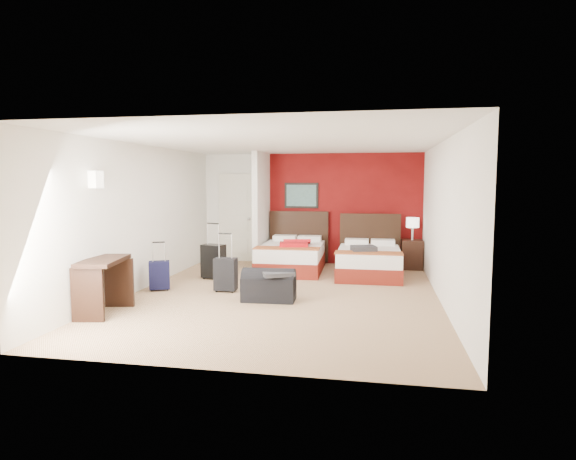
% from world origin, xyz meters
% --- Properties ---
extents(ground, '(6.50, 6.50, 0.00)m').
position_xyz_m(ground, '(0.00, 0.00, 0.00)').
color(ground, tan).
rests_on(ground, ground).
extents(room_walls, '(5.02, 6.52, 2.50)m').
position_xyz_m(room_walls, '(-1.40, 1.42, 1.26)').
color(room_walls, white).
rests_on(room_walls, ground).
extents(red_accent_panel, '(3.50, 0.04, 2.50)m').
position_xyz_m(red_accent_panel, '(0.75, 3.23, 1.25)').
color(red_accent_panel, maroon).
rests_on(red_accent_panel, ground).
extents(partition_wall, '(0.12, 1.20, 2.50)m').
position_xyz_m(partition_wall, '(-1.00, 2.61, 1.25)').
color(partition_wall, silver).
rests_on(partition_wall, ground).
extents(entry_door, '(0.82, 0.06, 2.05)m').
position_xyz_m(entry_door, '(-1.75, 3.20, 1.02)').
color(entry_door, silver).
rests_on(entry_door, ground).
extents(bed_left, '(1.33, 1.86, 0.55)m').
position_xyz_m(bed_left, '(-0.24, 2.13, 0.27)').
color(bed_left, silver).
rests_on(bed_left, ground).
extents(bed_right, '(1.26, 1.78, 0.53)m').
position_xyz_m(bed_right, '(1.36, 1.89, 0.26)').
color(bed_right, white).
rests_on(bed_right, ground).
extents(red_suitcase_open, '(0.69, 0.87, 0.10)m').
position_xyz_m(red_suitcase_open, '(-0.14, 2.03, 0.60)').
color(red_suitcase_open, red).
rests_on(red_suitcase_open, bed_left).
extents(jacket_bundle, '(0.53, 0.47, 0.11)m').
position_xyz_m(jacket_bundle, '(1.26, 1.59, 0.58)').
color(jacket_bundle, '#393A3E').
rests_on(jacket_bundle, bed_right).
extents(nightstand, '(0.45, 0.45, 0.62)m').
position_xyz_m(nightstand, '(2.25, 2.84, 0.31)').
color(nightstand, black).
rests_on(nightstand, ground).
extents(table_lamp, '(0.36, 0.36, 0.48)m').
position_xyz_m(table_lamp, '(2.25, 2.84, 0.86)').
color(table_lamp, white).
rests_on(table_lamp, nightstand).
extents(suitcase_black, '(0.48, 0.36, 0.64)m').
position_xyz_m(suitcase_black, '(-1.57, 1.04, 0.32)').
color(suitcase_black, black).
rests_on(suitcase_black, ground).
extents(suitcase_charcoal, '(0.37, 0.23, 0.55)m').
position_xyz_m(suitcase_charcoal, '(-1.01, 0.07, 0.27)').
color(suitcase_charcoal, black).
rests_on(suitcase_charcoal, ground).
extents(suitcase_navy, '(0.40, 0.33, 0.48)m').
position_xyz_m(suitcase_navy, '(-2.16, -0.05, 0.24)').
color(suitcase_navy, black).
rests_on(suitcase_navy, ground).
extents(duffel_bag, '(0.85, 0.48, 0.42)m').
position_xyz_m(duffel_bag, '(-0.15, -0.41, 0.21)').
color(duffel_bag, black).
rests_on(duffel_bag, ground).
extents(jacket_draped, '(0.59, 0.56, 0.06)m').
position_xyz_m(jacket_draped, '(-0.00, -0.46, 0.45)').
color(jacket_draped, '#333338').
rests_on(jacket_draped, duffel_bag).
extents(desk, '(0.63, 1.02, 0.79)m').
position_xyz_m(desk, '(-2.27, -1.58, 0.40)').
color(desk, black).
rests_on(desk, ground).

